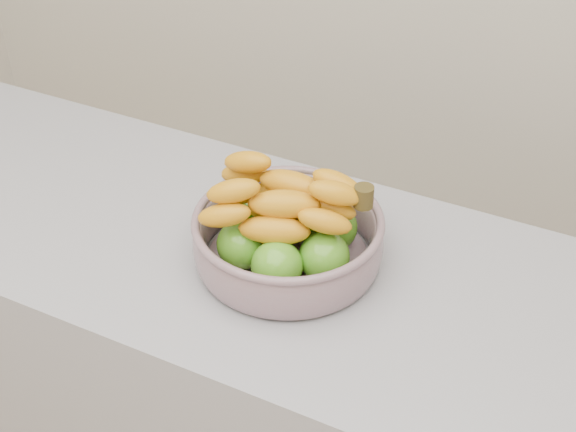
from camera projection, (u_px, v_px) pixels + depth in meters
name	position (u px, v px, depth m)	size (l,w,h in m)	color
counter	(308.00, 432.00, 1.68)	(2.00, 0.60, 0.90)	#9C9BA3
fruit_bowl	(288.00, 234.00, 1.39)	(0.33, 0.33, 0.18)	#8897A4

